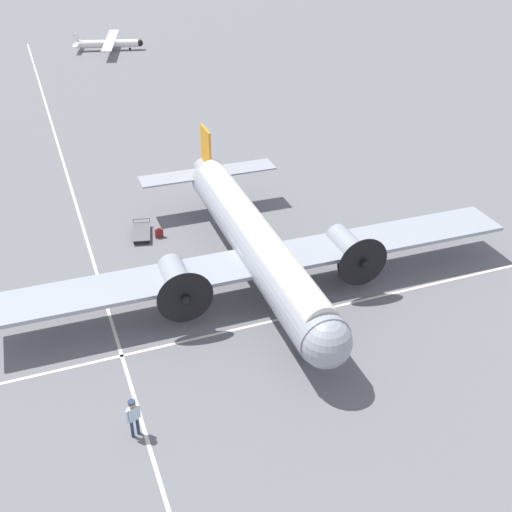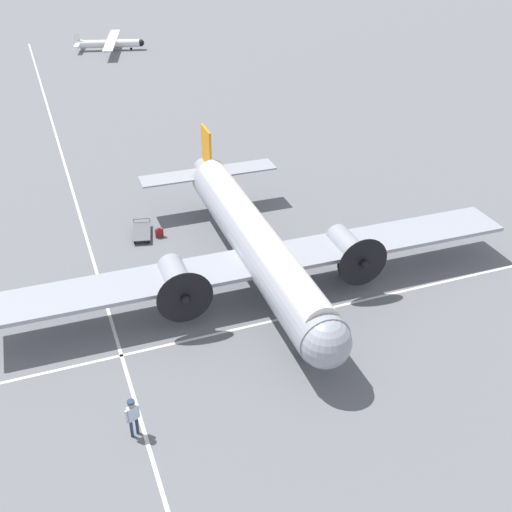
{
  "view_description": "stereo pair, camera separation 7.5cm",
  "coord_description": "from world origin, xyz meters",
  "px_view_note": "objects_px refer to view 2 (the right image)",
  "views": [
    {
      "loc": [
        -10.1,
        -26.84,
        18.98
      ],
      "look_at": [
        0.0,
        0.0,
        1.51
      ],
      "focal_mm": 45.0,
      "sensor_mm": 36.0,
      "label": 1
    },
    {
      "loc": [
        -10.03,
        -26.87,
        18.98
      ],
      "look_at": [
        0.0,
        0.0,
        1.51
      ],
      "focal_mm": 45.0,
      "sensor_mm": 36.0,
      "label": 2
    }
  ],
  "objects_px": {
    "crew_foreground": "(132,414)",
    "suitcase_near_door": "(159,233)",
    "airliner_main": "(258,245)",
    "baggage_cart": "(142,231)",
    "light_aircraft_distant": "(111,43)"
  },
  "relations": [
    {
      "from": "airliner_main",
      "to": "suitcase_near_door",
      "type": "relative_size",
      "value": 44.36
    },
    {
      "from": "crew_foreground",
      "to": "baggage_cart",
      "type": "relative_size",
      "value": 0.71
    },
    {
      "from": "airliner_main",
      "to": "crew_foreground",
      "type": "relative_size",
      "value": 15.15
    },
    {
      "from": "airliner_main",
      "to": "suitcase_near_door",
      "type": "distance_m",
      "value": 7.99
    },
    {
      "from": "light_aircraft_distant",
      "to": "airliner_main",
      "type": "bearing_deg",
      "value": -76.75
    },
    {
      "from": "crew_foreground",
      "to": "baggage_cart",
      "type": "height_order",
      "value": "crew_foreground"
    },
    {
      "from": "crew_foreground",
      "to": "suitcase_near_door",
      "type": "xyz_separation_m",
      "value": [
        4.47,
        14.98,
        -0.83
      ]
    },
    {
      "from": "airliner_main",
      "to": "crew_foreground",
      "type": "bearing_deg",
      "value": -44.0
    },
    {
      "from": "airliner_main",
      "to": "crew_foreground",
      "type": "height_order",
      "value": "airliner_main"
    },
    {
      "from": "baggage_cart",
      "to": "light_aircraft_distant",
      "type": "xyz_separation_m",
      "value": [
        5.95,
        46.17,
        0.58
      ]
    },
    {
      "from": "crew_foreground",
      "to": "baggage_cart",
      "type": "xyz_separation_m",
      "value": [
        3.53,
        15.55,
        -0.84
      ]
    },
    {
      "from": "crew_foreground",
      "to": "suitcase_near_door",
      "type": "height_order",
      "value": "crew_foreground"
    },
    {
      "from": "airliner_main",
      "to": "baggage_cart",
      "type": "xyz_separation_m",
      "value": [
        -4.72,
        7.3,
        -2.1
      ]
    },
    {
      "from": "baggage_cart",
      "to": "suitcase_near_door",
      "type": "bearing_deg",
      "value": 71.33
    },
    {
      "from": "suitcase_near_door",
      "to": "baggage_cart",
      "type": "distance_m",
      "value": 1.11
    }
  ]
}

